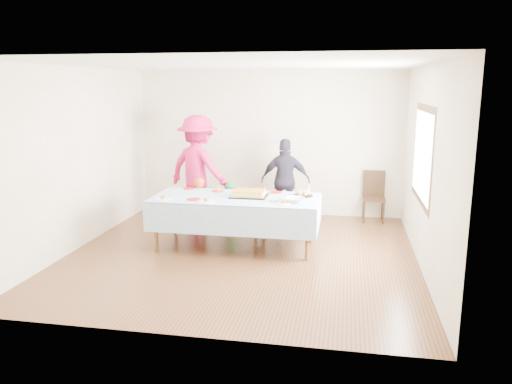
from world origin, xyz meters
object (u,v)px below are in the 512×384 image
party_table (236,201)px  birthday_cake (249,194)px  dining_chair (374,193)px  adult_left (198,169)px

party_table → birthday_cake: 0.23m
party_table → birthday_cake: bearing=20.8°
birthday_cake → dining_chair: size_ratio=0.60×
birthday_cake → adult_left: bearing=132.2°
birthday_cake → dining_chair: 2.72m
adult_left → party_table: bearing=147.8°
party_table → dining_chair: (2.13, 1.95, -0.22)m
party_table → dining_chair: 2.90m
party_table → birthday_cake: (0.19, 0.07, 0.10)m
party_table → dining_chair: size_ratio=2.74×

